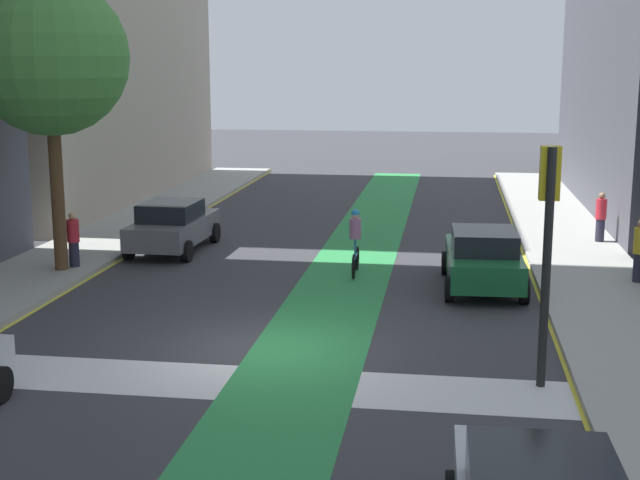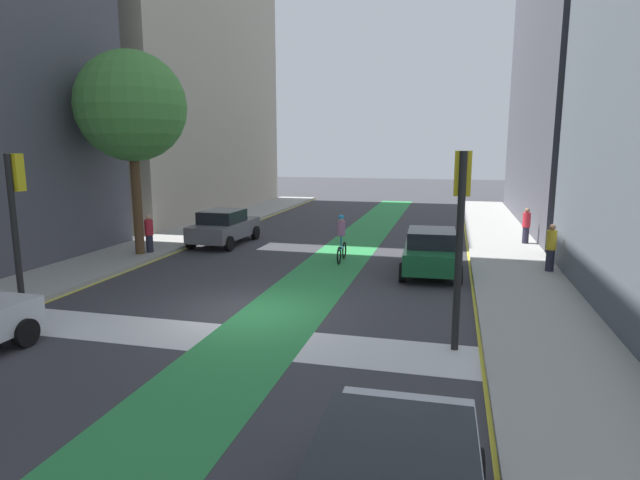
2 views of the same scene
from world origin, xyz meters
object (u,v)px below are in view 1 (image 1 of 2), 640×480
car_green_right_far (483,258)px  pedestrian_sidewalk_right_b (601,217)px  cyclist_in_lane (355,241)px  pedestrian_sidewalk_right_a (640,250)px  traffic_signal_near_right (548,220)px  car_grey_left_far (173,226)px  street_tree_near (50,57)px  pedestrian_sidewalk_left_a (73,239)px

car_green_right_far → pedestrian_sidewalk_right_b: (3.89, 6.11, 0.15)m
car_green_right_far → cyclist_in_lane: (-3.43, 1.02, 0.17)m
car_green_right_far → pedestrian_sidewalk_right_a: bearing=10.1°
traffic_signal_near_right → car_grey_left_far: size_ratio=1.02×
car_green_right_far → cyclist_in_lane: cyclist_in_lane is taller
traffic_signal_near_right → street_tree_near: bearing=151.0°
pedestrian_sidewalk_right_b → street_tree_near: size_ratio=0.20×
pedestrian_sidewalk_right_a → pedestrian_sidewalk_right_b: 5.40m
pedestrian_sidewalk_left_a → pedestrian_sidewalk_right_b: bearing=21.2°
cyclist_in_lane → pedestrian_sidewalk_right_a: 7.46m
car_green_right_far → pedestrian_sidewalk_right_b: pedestrian_sidewalk_right_b is taller
traffic_signal_near_right → pedestrian_sidewalk_right_a: 8.55m
car_green_right_far → street_tree_near: (-11.49, -0.12, 5.10)m
car_green_right_far → car_grey_left_far: 9.99m
pedestrian_sidewalk_left_a → cyclist_in_lane: bearing=5.7°
car_grey_left_far → pedestrian_sidewalk_right_a: size_ratio=2.58×
car_grey_left_far → pedestrian_sidewalk_left_a: bearing=-120.7°
car_grey_left_far → cyclist_in_lane: cyclist_in_lane is taller
cyclist_in_lane → pedestrian_sidewalk_right_a: size_ratio=1.13×
cyclist_in_lane → street_tree_near: 9.52m
car_green_right_far → street_tree_near: bearing=-179.4°
traffic_signal_near_right → street_tree_near: size_ratio=0.55×
car_grey_left_far → pedestrian_sidewalk_left_a: (-1.87, -3.14, 0.12)m
pedestrian_sidewalk_left_a → car_green_right_far: bearing=-1.2°
traffic_signal_near_right → street_tree_near: 14.37m
traffic_signal_near_right → cyclist_in_lane: size_ratio=2.34×
car_green_right_far → street_tree_near: street_tree_near is taller
street_tree_near → pedestrian_sidewalk_left_a: bearing=57.9°
cyclist_in_lane → pedestrian_sidewalk_left_a: 7.87m
car_grey_left_far → pedestrian_sidewalk_right_a: pedestrian_sidewalk_right_a is taller
pedestrian_sidewalk_left_a → street_tree_near: size_ratio=0.20×
car_grey_left_far → traffic_signal_near_right: bearing=-45.3°
cyclist_in_lane → pedestrian_sidewalk_right_a: bearing=-2.3°
car_grey_left_far → cyclist_in_lane: bearing=-21.6°
traffic_signal_near_right → car_grey_left_far: traffic_signal_near_right is taller
traffic_signal_near_right → pedestrian_sidewalk_right_b: 13.58m
pedestrian_sidewalk_left_a → pedestrian_sidewalk_right_b: (15.15, 5.87, 0.02)m
traffic_signal_near_right → car_grey_left_far: 14.71m
traffic_signal_near_right → pedestrian_sidewalk_right_b: size_ratio=2.74×
street_tree_near → pedestrian_sidewalk_right_b: bearing=22.1°
car_green_right_far → traffic_signal_near_right: bearing=-83.2°
pedestrian_sidewalk_right_b → street_tree_near: (-15.38, -6.23, 4.96)m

